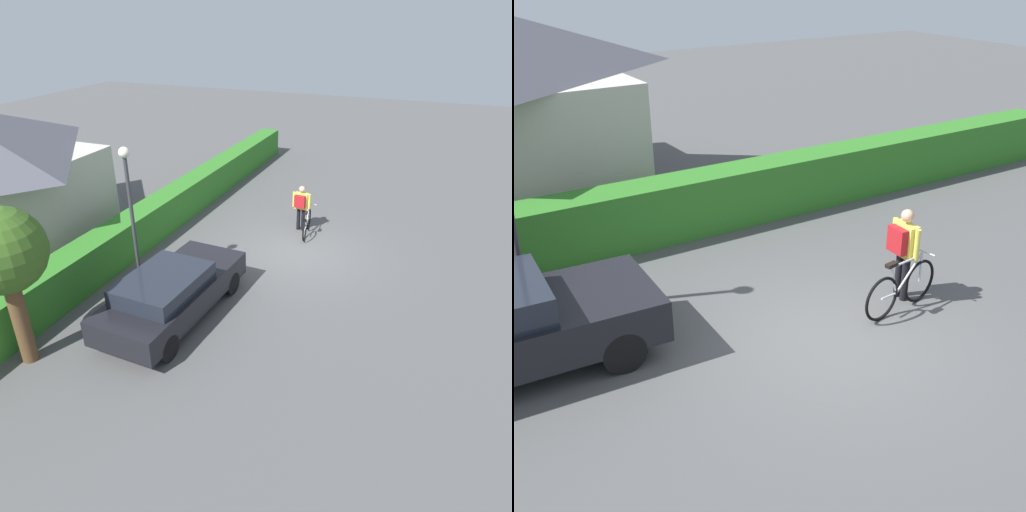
# 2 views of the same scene
# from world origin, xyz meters

# --- Properties ---
(ground_plane) EXTENTS (60.00, 60.00, 0.00)m
(ground_plane) POSITION_xyz_m (0.00, 0.00, 0.00)
(ground_plane) COLOR #4F4F4F
(hedge_row) EXTENTS (21.70, 0.90, 1.22)m
(hedge_row) POSITION_xyz_m (0.00, 4.96, 0.61)
(hedge_row) COLOR #307624
(hedge_row) RESTS_ON ground
(bicycle) EXTENTS (1.71, 0.50, 0.96)m
(bicycle) POSITION_xyz_m (1.45, 0.14, 0.41)
(bicycle) COLOR black
(bicycle) RESTS_ON ground
(person_rider) EXTENTS (0.37, 0.66, 1.62)m
(person_rider) POSITION_xyz_m (1.73, 0.46, 0.98)
(person_rider) COLOR black
(person_rider) RESTS_ON ground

